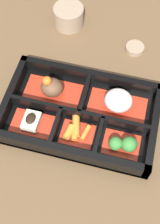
{
  "coord_description": "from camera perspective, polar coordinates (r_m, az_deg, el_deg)",
  "views": [
    {
      "loc": [
        0.08,
        -0.3,
        0.59
      ],
      "look_at": [
        0.0,
        0.0,
        0.03
      ],
      "focal_mm": 50.0,
      "sensor_mm": 36.0,
      "label": 1
    }
  ],
  "objects": [
    {
      "name": "bowl_rice",
      "position": [
        0.65,
        6.95,
        1.81
      ],
      "size": [
        0.12,
        0.07,
        0.05
      ],
      "color": "#B22D19",
      "rests_on": "bento_base"
    },
    {
      "name": "tea_cup",
      "position": [
        0.81,
        -2.09,
        17.17
      ],
      "size": [
        0.07,
        0.07,
        0.05
      ],
      "color": "gray",
      "rests_on": "ground_plane"
    },
    {
      "name": "ground_plane",
      "position": [
        0.67,
        0.0,
        -1.04
      ],
      "size": [
        3.0,
        3.0,
        0.0
      ],
      "primitive_type": "plane",
      "color": "brown"
    },
    {
      "name": "bento_rim",
      "position": [
        0.65,
        -0.02,
        -0.35
      ],
      "size": [
        0.32,
        0.2,
        0.04
      ],
      "color": "black",
      "rests_on": "ground_plane"
    },
    {
      "name": "sauce_dish",
      "position": [
        0.78,
        9.99,
        11.44
      ],
      "size": [
        0.04,
        0.04,
        0.01
      ],
      "color": "gray",
      "rests_on": "ground_plane"
    },
    {
      "name": "bowl_greens",
      "position": [
        0.62,
        8.13,
        -5.83
      ],
      "size": [
        0.07,
        0.06,
        0.04
      ],
      "color": "#B22D19",
      "rests_on": "bento_base"
    },
    {
      "name": "bento_base",
      "position": [
        0.66,
        0.0,
        -0.84
      ],
      "size": [
        0.32,
        0.2,
        0.01
      ],
      "color": "black",
      "rests_on": "ground_plane"
    },
    {
      "name": "bowl_carrots",
      "position": [
        0.63,
        -0.77,
        -3.62
      ],
      "size": [
        0.07,
        0.07,
        0.02
      ],
      "color": "#B22D19",
      "rests_on": "bento_base"
    },
    {
      "name": "bowl_tofu",
      "position": [
        0.65,
        -8.82,
        -1.88
      ],
      "size": [
        0.09,
        0.06,
        0.03
      ],
      "color": "#B22D19",
      "rests_on": "bento_base"
    },
    {
      "name": "bowl_stew",
      "position": [
        0.67,
        -5.17,
        4.22
      ],
      "size": [
        0.12,
        0.07,
        0.06
      ],
      "color": "#B22D19",
      "rests_on": "bento_base"
    }
  ]
}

